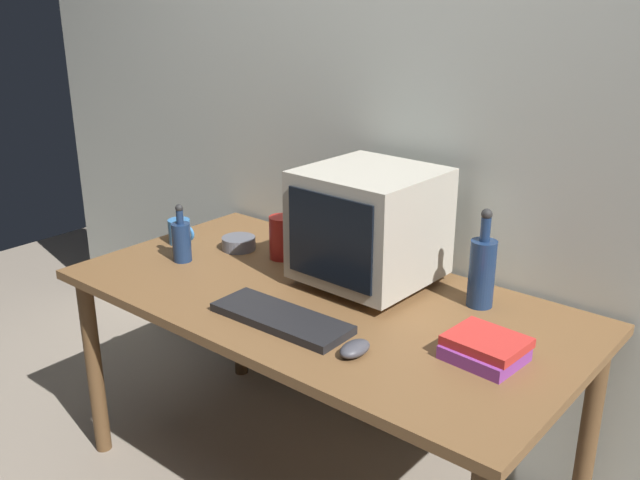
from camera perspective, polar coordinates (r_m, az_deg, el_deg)
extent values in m
cube|color=beige|center=(2.36, 7.48, 11.26)|extent=(4.00, 0.08, 2.50)
cube|color=brown|center=(2.16, 0.00, -4.88)|extent=(1.61, 0.82, 0.03)
cylinder|color=brown|center=(2.63, -17.89, -9.78)|extent=(0.06, 0.06, 0.68)
cylinder|color=brown|center=(3.00, -6.64, -5.00)|extent=(0.06, 0.06, 0.68)
cylinder|color=brown|center=(2.30, 20.97, -14.82)|extent=(0.06, 0.06, 0.68)
cube|color=#B2AD9E|center=(2.24, 3.97, -3.14)|extent=(0.29, 0.25, 0.03)
cube|color=#B2AD9E|center=(2.17, 4.08, 1.36)|extent=(0.39, 0.39, 0.34)
cube|color=black|center=(2.03, 0.76, 0.04)|extent=(0.31, 0.01, 0.27)
cube|color=black|center=(1.98, -3.18, -6.36)|extent=(0.42, 0.16, 0.02)
ellipsoid|color=#3F3F47|center=(1.81, 2.85, -8.81)|extent=(0.06, 0.10, 0.04)
cylinder|color=navy|center=(2.10, 13.01, -2.68)|extent=(0.08, 0.08, 0.20)
cylinder|color=navy|center=(2.05, 13.30, 0.85)|extent=(0.03, 0.03, 0.07)
sphere|color=#262626|center=(2.04, 13.40, 2.05)|extent=(0.03, 0.03, 0.03)
cylinder|color=navy|center=(2.44, -11.19, -0.18)|extent=(0.06, 0.06, 0.13)
cylinder|color=navy|center=(2.41, -11.33, 1.84)|extent=(0.02, 0.02, 0.05)
sphere|color=#262626|center=(2.40, -11.38, 2.56)|extent=(0.03, 0.03, 0.03)
cube|color=#843893|center=(1.84, 13.21, -8.95)|extent=(0.19, 0.17, 0.04)
cube|color=red|center=(1.83, 13.41, -8.02)|extent=(0.20, 0.17, 0.02)
cylinder|color=#3370B2|center=(2.61, -11.35, 0.69)|extent=(0.08, 0.08, 0.09)
torus|color=#3370B2|center=(2.57, -10.63, 0.54)|extent=(0.06, 0.01, 0.06)
cylinder|color=#595B66|center=(2.53, -6.62, -0.26)|extent=(0.12, 0.12, 0.04)
cylinder|color=#A51E19|center=(2.42, -3.09, 0.21)|extent=(0.09, 0.09, 0.15)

